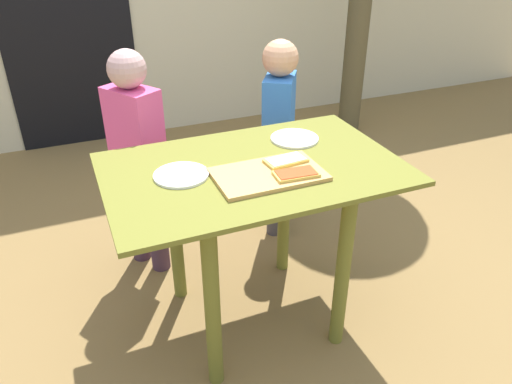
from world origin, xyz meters
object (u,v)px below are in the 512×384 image
at_px(pizza_slice_far_right, 286,160).
at_px(child_right, 279,127).
at_px(dining_table, 253,202).
at_px(cutting_board, 268,174).
at_px(plate_white_left, 181,175).
at_px(pizza_slice_near_right, 296,174).
at_px(plate_white_right, 295,138).
at_px(child_left, 138,152).

xyz_separation_m(pizza_slice_far_right, child_right, (0.28, 0.66, -0.16)).
distance_m(dining_table, child_right, 0.74).
distance_m(dining_table, pizza_slice_far_right, 0.21).
bearing_deg(child_right, pizza_slice_far_right, -113.00).
relative_size(cutting_board, plate_white_left, 1.96).
xyz_separation_m(dining_table, pizza_slice_far_right, (0.11, -0.04, 0.18)).
xyz_separation_m(pizza_slice_near_right, plate_white_left, (-0.37, 0.18, -0.02)).
height_order(dining_table, cutting_board, cutting_board).
distance_m(dining_table, plate_white_left, 0.31).
height_order(cutting_board, plate_white_left, cutting_board).
bearing_deg(dining_table, plate_white_right, 33.03).
distance_m(pizza_slice_far_right, child_right, 0.74).
relative_size(pizza_slice_far_right, plate_white_left, 0.82).
height_order(pizza_slice_near_right, child_left, child_left).
distance_m(cutting_board, child_left, 0.75).
xyz_separation_m(pizza_slice_far_right, plate_white_right, (0.14, 0.20, -0.02)).
bearing_deg(dining_table, pizza_slice_far_right, -18.97).
distance_m(pizza_slice_near_right, child_left, 0.85).
relative_size(plate_white_right, child_right, 0.19).
bearing_deg(child_left, dining_table, -58.86).
distance_m(cutting_board, plate_white_left, 0.31).
bearing_deg(plate_white_right, dining_table, -146.97).
bearing_deg(pizza_slice_far_right, plate_white_left, 169.89).
relative_size(pizza_slice_near_right, plate_white_left, 0.81).
relative_size(pizza_slice_near_right, plate_white_right, 0.81).
xyz_separation_m(pizza_slice_near_right, child_right, (0.29, 0.77, -0.16)).
relative_size(pizza_slice_far_right, child_left, 0.15).
bearing_deg(child_left, plate_white_left, -82.49).
bearing_deg(plate_white_left, pizza_slice_far_right, -10.11).
xyz_separation_m(pizza_slice_far_right, child_left, (-0.45, 0.60, -0.15)).
height_order(pizza_slice_far_right, child_right, child_right).
relative_size(cutting_board, pizza_slice_near_right, 2.42).
relative_size(dining_table, child_right, 1.05).
distance_m(plate_white_right, child_right, 0.50).
distance_m(plate_white_left, plate_white_right, 0.54).
distance_m(dining_table, plate_white_right, 0.34).
bearing_deg(dining_table, child_right, 57.58).
bearing_deg(dining_table, child_left, 121.14).
height_order(dining_table, child_right, child_right).
height_order(pizza_slice_near_right, plate_white_left, pizza_slice_near_right).
relative_size(pizza_slice_near_right, child_left, 0.15).
height_order(cutting_board, child_right, child_right).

